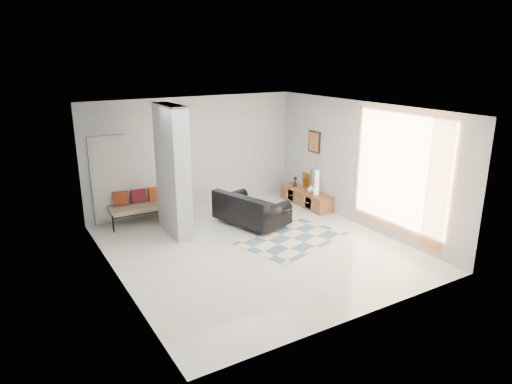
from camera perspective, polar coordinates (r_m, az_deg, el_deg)
floor at (r=9.37m, az=-0.03°, el=-6.92°), size 6.00×6.00×0.00m
ceiling at (r=8.63m, az=-0.04°, el=10.36°), size 6.00×6.00×0.00m
wall_back at (r=11.50m, az=-7.74°, el=4.79°), size 6.00×0.00×6.00m
wall_front at (r=6.63m, az=13.42°, el=-4.65°), size 6.00×0.00×6.00m
wall_left at (r=7.91m, az=-17.41°, el=-1.44°), size 0.00×6.00×6.00m
wall_right at (r=10.53m, az=12.95°, el=3.38°), size 0.00×6.00×6.00m
partition_column at (r=9.84m, az=-10.38°, el=2.60°), size 0.35×1.20×2.80m
hallway_door at (r=10.93m, az=-17.73°, el=1.43°), size 0.85×0.06×2.04m
curtain at (r=9.69m, az=17.29°, el=2.19°), size 0.00×2.55×2.55m
wall_art at (r=11.69m, az=7.29°, el=6.25°), size 0.04×0.45×0.55m
media_console at (r=11.92m, az=6.27°, el=-0.67°), size 0.45×1.73×0.80m
loveseat at (r=10.44m, az=-0.83°, el=-2.29°), size 1.39×1.86×0.76m
daybed at (r=10.95m, az=-13.62°, el=-1.50°), size 1.79×0.85×0.77m
area_rug at (r=9.81m, az=4.56°, el=-5.81°), size 2.51×2.01×0.01m
cylinder_lamp at (r=11.43m, az=7.61°, el=1.15°), size 0.11×0.11×0.62m
bronze_figurine at (r=12.13m, az=4.91°, el=1.29°), size 0.15×0.15×0.26m
vase at (r=11.60m, az=6.91°, el=0.39°), size 0.23×0.23×0.22m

